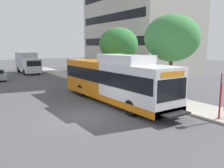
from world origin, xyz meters
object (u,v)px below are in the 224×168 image
transit_bus (114,80)px  bus_stop_sign_pole (221,93)px  box_truck_background (28,62)px  street_tree_near_stop (172,38)px  street_tree_mid_block (118,44)px

transit_bus → bus_stop_sign_pole: bearing=-71.4°
transit_bus → box_truck_background: transit_bus is taller
bus_stop_sign_pole → street_tree_near_stop: size_ratio=0.40×
bus_stop_sign_pole → street_tree_near_stop: bearing=72.4°
bus_stop_sign_pole → street_tree_mid_block: 12.98m
bus_stop_sign_pole → street_tree_mid_block: (1.89, 12.53, 2.79)m
street_tree_near_stop → street_tree_mid_block: (0.24, 7.33, -0.40)m
street_tree_near_stop → street_tree_mid_block: 7.34m
transit_bus → street_tree_mid_block: (4.28, 5.41, 2.73)m
bus_stop_sign_pole → street_tree_mid_block: size_ratio=0.43×
street_tree_mid_block → box_truck_background: street_tree_mid_block is taller
street_tree_near_stop → transit_bus: bearing=154.6°
bus_stop_sign_pole → street_tree_near_stop: 6.32m
bus_stop_sign_pole → box_truck_background: size_ratio=0.37×
street_tree_near_stop → box_truck_background: size_ratio=0.93×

